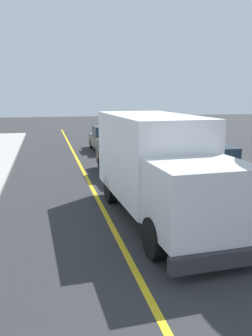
# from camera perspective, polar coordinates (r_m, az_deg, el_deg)

# --- Properties ---
(centre_line_yellow) EXTENTS (0.16, 56.00, 0.01)m
(centre_line_yellow) POSITION_cam_1_polar(r_m,az_deg,el_deg) (11.65, -3.52, -7.24)
(centre_line_yellow) COLOR gold
(centre_line_yellow) RESTS_ON ground
(box_truck) EXTENTS (2.71, 7.28, 3.20)m
(box_truck) POSITION_cam_1_polar(r_m,az_deg,el_deg) (10.73, 5.27, 0.80)
(box_truck) COLOR white
(box_truck) RESTS_ON ground
(parked_car_near) EXTENTS (1.92, 4.45, 1.67)m
(parked_car_near) POSITION_cam_1_polar(r_m,az_deg,el_deg) (16.75, -0.64, 1.54)
(parked_car_near) COLOR black
(parked_car_near) RESTS_ON ground
(parked_car_mid) EXTENTS (1.87, 4.43, 1.67)m
(parked_car_mid) POSITION_cam_1_polar(r_m,az_deg,el_deg) (24.03, -3.32, 4.74)
(parked_car_mid) COLOR #4C564C
(parked_car_mid) RESTS_ON ground
(parked_van_across) EXTENTS (1.95, 4.46, 1.67)m
(parked_van_across) POSITION_cam_1_polar(r_m,az_deg,el_deg) (15.56, 13.90, 0.37)
(parked_van_across) COLOR silver
(parked_van_across) RESTS_ON ground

